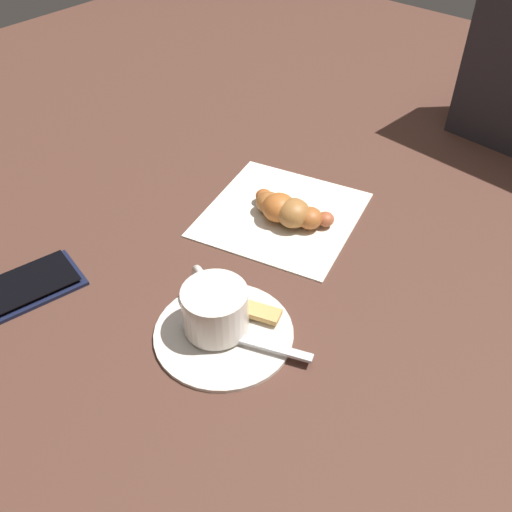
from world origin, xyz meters
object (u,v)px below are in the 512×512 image
Objects in this scene: teaspoon at (224,333)px; sugar_packet at (248,308)px; espresso_cup at (214,308)px; croissant at (287,210)px; cell_phone at (14,292)px; saucer at (224,332)px; napkin at (282,214)px.

teaspoon reaches higher than sugar_packet.
espresso_cup is 0.19m from croissant.
cell_phone is at bearing -61.92° from espresso_cup.
cell_phone is (0.10, -0.20, 0.00)m from saucer.
napkin is 1.21× the size of cell_phone.
teaspoon reaches higher than saucer.
sugar_packet reaches higher than cell_phone.
sugar_packet is (-0.03, 0.01, -0.02)m from espresso_cup.
croissant reaches higher than saucer.
teaspoon is 0.23m from cell_phone.
saucer is 0.01m from teaspoon.
croissant is at bearing -85.01° from sugar_packet.
teaspoon is (0.01, 0.02, -0.02)m from espresso_cup.
cell_phone is (0.10, -0.19, -0.03)m from espresso_cup.
saucer is 0.23m from cell_phone.
teaspoon is at bearing 76.38° from sugar_packet.
saucer is 0.03m from sugar_packet.
espresso_cup reaches higher than saucer.
croissant is at bearing -159.50° from teaspoon.
teaspoon is at bearing 20.50° from croissant.
espresso_cup is at bearing 16.57° from croissant.
saucer is 1.06× the size of teaspoon.
croissant is (-0.19, -0.07, 0.01)m from teaspoon.
espresso_cup is 0.04m from sugar_packet.
saucer is 0.75× the size of napkin.
espresso_cup is at bearing 19.85° from napkin.
espresso_cup is 0.47× the size of napkin.
sugar_packet is at bearing 176.98° from saucer.
napkin is (-0.19, -0.07, -0.03)m from espresso_cup.
croissant is at bearing -160.47° from saucer.
cell_phone is at bearing -23.52° from napkin.
cell_phone is (0.14, -0.21, -0.01)m from sugar_packet.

